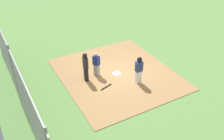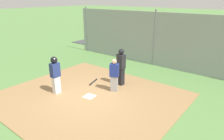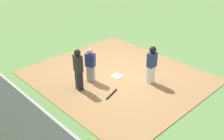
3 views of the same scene
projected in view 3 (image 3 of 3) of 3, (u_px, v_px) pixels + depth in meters
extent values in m
plane|color=#5B8947|center=(117.00, 77.00, 11.64)|extent=(140.00, 140.00, 0.00)
cube|color=#9E774C|center=(117.00, 76.00, 11.63)|extent=(7.20, 6.40, 0.03)
cube|color=white|center=(117.00, 76.00, 11.62)|extent=(0.49, 0.49, 0.02)
cube|color=#9E9EA3|center=(91.00, 73.00, 11.10)|extent=(0.36, 0.33, 0.71)
cube|color=navy|center=(90.00, 60.00, 10.80)|extent=(0.45, 0.39, 0.56)
sphere|color=tan|center=(90.00, 51.00, 10.61)|extent=(0.22, 0.22, 0.22)
cube|color=black|center=(79.00, 80.00, 10.47)|extent=(0.34, 0.28, 0.84)
cube|color=#232328|center=(78.00, 63.00, 10.12)|extent=(0.43, 0.33, 0.66)
sphere|color=black|center=(77.00, 53.00, 9.90)|extent=(0.26, 0.26, 0.26)
cube|color=silver|center=(151.00, 75.00, 10.95)|extent=(0.22, 0.30, 0.77)
cube|color=navy|center=(152.00, 60.00, 10.63)|extent=(0.26, 0.38, 0.61)
sphere|color=tan|center=(153.00, 50.00, 10.43)|extent=(0.24, 0.24, 0.24)
sphere|color=black|center=(153.00, 50.00, 10.42)|extent=(0.29, 0.29, 0.29)
cylinder|color=black|center=(112.00, 94.00, 10.29)|extent=(0.30, 0.79, 0.06)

